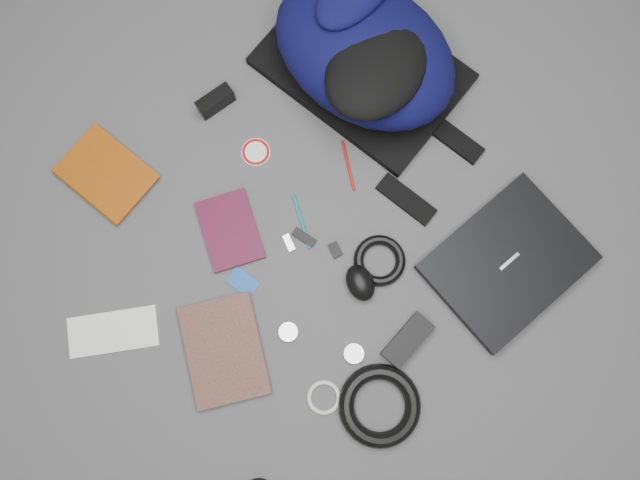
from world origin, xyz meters
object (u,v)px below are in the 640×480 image
power_brick (408,340)px  mouse (360,283)px  backpack (365,51)px  laptop (507,262)px  comic_book (187,360)px  dvd_case (230,230)px  textbook_red (84,199)px  compact_camera (216,101)px

power_brick → mouse: bearing=80.9°
backpack → power_brick: backpack is taller
mouse → power_brick: 0.18m
backpack → laptop: bearing=-106.8°
comic_book → dvd_case: 0.34m
textbook_red → comic_book: bearing=-106.5°
backpack → compact_camera: size_ratio=5.58×
laptop → mouse: mouse is taller
laptop → compact_camera: 0.85m
mouse → textbook_red: bearing=140.0°
comic_book → mouse: size_ratio=2.69×
comic_book → power_brick: power_brick is taller
laptop → power_brick: laptop is taller
backpack → power_brick: size_ratio=4.03×
backpack → laptop: size_ratio=1.50×
compact_camera → power_brick: 0.78m
comic_book → compact_camera: size_ratio=2.57×
textbook_red → backpack: bearing=-24.6°
laptop → mouse: 0.37m
compact_camera → mouse: size_ratio=1.05×
laptop → backpack: bearing=84.2°
dvd_case → mouse: mouse is taller
laptop → power_brick: 0.32m
laptop → textbook_red: size_ratio=1.63×
mouse → comic_book: bearing=-179.2°
textbook_red → mouse: mouse is taller
laptop → power_brick: size_ratio=2.68×
textbook_red → comic_book: size_ratio=0.89×
comic_book → compact_camera: bearing=71.6°
compact_camera → laptop: bearing=-65.8°
backpack → laptop: (0.02, -0.63, -0.10)m
textbook_red → dvd_case: bearing=-63.1°
comic_book → mouse: (0.46, -0.07, 0.01)m
textbook_red → power_brick: bearing=-74.5°
backpack → comic_book: (-0.77, -0.40, -0.10)m
textbook_red → compact_camera: 0.42m
textbook_red → mouse: (0.47, -0.56, 0.01)m
comic_book → power_brick: (0.48, -0.25, 0.01)m
laptop → textbook_red: laptop is taller
dvd_case → mouse: bearing=-40.2°
textbook_red → dvd_case: 0.38m
textbook_red → mouse: bearing=-68.0°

